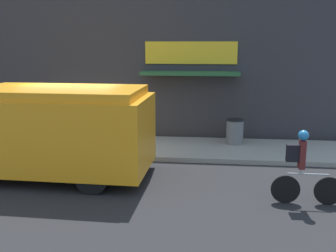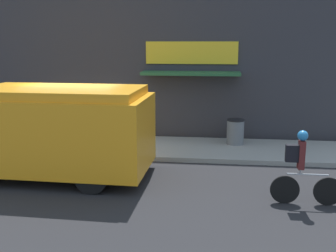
{
  "view_description": "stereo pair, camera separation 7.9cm",
  "coord_description": "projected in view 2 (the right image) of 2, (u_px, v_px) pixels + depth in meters",
  "views": [
    {
      "loc": [
        3.82,
        -10.69,
        3.37
      ],
      "look_at": [
        2.67,
        -0.2,
        1.1
      ],
      "focal_mm": 42.0,
      "sensor_mm": 36.0,
      "label": 1
    },
    {
      "loc": [
        3.9,
        -10.68,
        3.37
      ],
      "look_at": [
        2.67,
        -0.2,
        1.1
      ],
      "focal_mm": 42.0,
      "sensor_mm": 36.0,
      "label": 2
    }
  ],
  "objects": [
    {
      "name": "school_bus",
      "position": [
        47.0,
        131.0,
        9.87
      ],
      "size": [
        5.82,
        2.85,
        2.27
      ],
      "rotation": [
        0.0,
        0.0,
        -0.03
      ],
      "color": "orange",
      "rests_on": "ground_plane"
    },
    {
      "name": "cyclist",
      "position": [
        302.0,
        168.0,
        8.17
      ],
      "size": [
        1.5,
        0.22,
        1.6
      ],
      "rotation": [
        0.0,
        0.0,
        -0.0
      ],
      "color": "black",
      "rests_on": "ground_plane"
    },
    {
      "name": "storefront",
      "position": [
        104.0,
        69.0,
        13.72
      ],
      "size": [
        17.97,
        0.99,
        4.85
      ],
      "color": "#2D2D33",
      "rests_on": "ground_plane"
    },
    {
      "name": "trash_bin",
      "position": [
        235.0,
        132.0,
        12.6
      ],
      "size": [
        0.55,
        0.55,
        0.8
      ],
      "color": "slate",
      "rests_on": "sidewalk"
    },
    {
      "name": "ground_plane",
      "position": [
        79.0,
        159.0,
        11.53
      ],
      "size": [
        70.0,
        70.0,
        0.0
      ],
      "primitive_type": "plane",
      "color": "#232326"
    },
    {
      "name": "sidewalk",
      "position": [
        92.0,
        146.0,
        12.74
      ],
      "size": [
        28.0,
        2.52,
        0.14
      ],
      "color": "gray",
      "rests_on": "ground_plane"
    }
  ]
}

